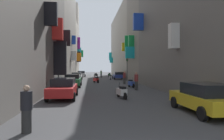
{
  "coord_description": "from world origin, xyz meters",
  "views": [
    {
      "loc": [
        -1.67,
        -2.48,
        2.16
      ],
      "look_at": [
        2.45,
        34.7,
        1.75
      ],
      "focal_mm": 32.01,
      "sensor_mm": 36.0,
      "label": 1
    }
  ],
  "objects_px": {
    "parked_car_yellow": "(205,97)",
    "pedestrian_near_left": "(101,74)",
    "parked_car_white": "(77,76)",
    "traffic_light_near_corner": "(58,57)",
    "scooter_silver": "(110,77)",
    "pedestrian_mid_street": "(124,78)",
    "scooter_blue": "(131,83)",
    "traffic_light_far_corner": "(127,64)",
    "pedestrian_crossing": "(136,81)",
    "scooter_black": "(96,75)",
    "scooter_white": "(122,92)",
    "scooter_green": "(109,75)",
    "scooter_red": "(96,80)",
    "pedestrian_near_right": "(26,109)",
    "parked_car_red": "(63,88)",
    "parked_car_green": "(73,80)",
    "parked_car_blue": "(118,75)",
    "parked_car_silver": "(81,74)"
  },
  "relations": [
    {
      "from": "parked_car_yellow",
      "to": "pedestrian_near_left",
      "type": "relative_size",
      "value": 2.47
    },
    {
      "from": "parked_car_white",
      "to": "traffic_light_near_corner",
      "type": "bearing_deg",
      "value": -92.04
    },
    {
      "from": "scooter_silver",
      "to": "pedestrian_mid_street",
      "type": "xyz_separation_m",
      "value": [
        0.9,
        -9.3,
        0.4
      ]
    },
    {
      "from": "scooter_blue",
      "to": "scooter_silver",
      "type": "bearing_deg",
      "value": 93.53
    },
    {
      "from": "traffic_light_far_corner",
      "to": "pedestrian_crossing",
      "type": "bearing_deg",
      "value": -97.0
    },
    {
      "from": "scooter_black",
      "to": "pedestrian_near_left",
      "type": "bearing_deg",
      "value": -73.85
    },
    {
      "from": "scooter_white",
      "to": "scooter_green",
      "type": "height_order",
      "value": "same"
    },
    {
      "from": "scooter_red",
      "to": "pedestrian_near_right",
      "type": "bearing_deg",
      "value": -97.7
    },
    {
      "from": "parked_car_red",
      "to": "scooter_black",
      "type": "bearing_deg",
      "value": 84.36
    },
    {
      "from": "parked_car_green",
      "to": "pedestrian_mid_street",
      "type": "bearing_deg",
      "value": 24.93
    },
    {
      "from": "pedestrian_near_right",
      "to": "traffic_light_near_corner",
      "type": "distance_m",
      "value": 12.38
    },
    {
      "from": "parked_car_blue",
      "to": "parked_car_silver",
      "type": "xyz_separation_m",
      "value": [
        -7.49,
        11.03,
        0.02
      ]
    },
    {
      "from": "scooter_white",
      "to": "pedestrian_crossing",
      "type": "xyz_separation_m",
      "value": [
        2.27,
        5.09,
        0.41
      ]
    },
    {
      "from": "parked_car_silver",
      "to": "parked_car_red",
      "type": "bearing_deg",
      "value": -89.66
    },
    {
      "from": "pedestrian_crossing",
      "to": "traffic_light_far_corner",
      "type": "relative_size",
      "value": 0.43
    },
    {
      "from": "parked_car_white",
      "to": "pedestrian_near_right",
      "type": "distance_m",
      "value": 28.76
    },
    {
      "from": "pedestrian_mid_street",
      "to": "traffic_light_far_corner",
      "type": "relative_size",
      "value": 0.42
    },
    {
      "from": "pedestrian_near_left",
      "to": "traffic_light_near_corner",
      "type": "bearing_deg",
      "value": -102.05
    },
    {
      "from": "scooter_blue",
      "to": "pedestrian_near_right",
      "type": "relative_size",
      "value": 1.2
    },
    {
      "from": "parked_car_yellow",
      "to": "pedestrian_mid_street",
      "type": "bearing_deg",
      "value": 92.99
    },
    {
      "from": "scooter_white",
      "to": "parked_car_white",
      "type": "bearing_deg",
      "value": 101.95
    },
    {
      "from": "parked_car_silver",
      "to": "scooter_green",
      "type": "height_order",
      "value": "parked_car_silver"
    },
    {
      "from": "pedestrian_crossing",
      "to": "pedestrian_near_right",
      "type": "relative_size",
      "value": 1.09
    },
    {
      "from": "parked_car_red",
      "to": "scooter_silver",
      "type": "height_order",
      "value": "parked_car_red"
    },
    {
      "from": "parked_car_yellow",
      "to": "parked_car_blue",
      "type": "bearing_deg",
      "value": 90.09
    },
    {
      "from": "scooter_silver",
      "to": "traffic_light_near_corner",
      "type": "relative_size",
      "value": 0.41
    },
    {
      "from": "parked_car_white",
      "to": "traffic_light_near_corner",
      "type": "distance_m",
      "value": 16.82
    },
    {
      "from": "parked_car_green",
      "to": "pedestrian_near_left",
      "type": "xyz_separation_m",
      "value": [
        4.43,
        21.07,
        0.06
      ]
    },
    {
      "from": "scooter_blue",
      "to": "parked_car_white",
      "type": "bearing_deg",
      "value": 115.89
    },
    {
      "from": "pedestrian_near_left",
      "to": "pedestrian_mid_street",
      "type": "relative_size",
      "value": 0.96
    },
    {
      "from": "parked_car_silver",
      "to": "scooter_red",
      "type": "relative_size",
      "value": 2.53
    },
    {
      "from": "parked_car_white",
      "to": "parked_car_silver",
      "type": "relative_size",
      "value": 1.02
    },
    {
      "from": "traffic_light_near_corner",
      "to": "parked_car_green",
      "type": "bearing_deg",
      "value": 77.09
    },
    {
      "from": "parked_car_silver",
      "to": "pedestrian_near_right",
      "type": "xyz_separation_m",
      "value": [
        -0.01,
        -41.84,
        0.05
      ]
    },
    {
      "from": "parked_car_silver",
      "to": "parked_car_green",
      "type": "distance_m",
      "value": 25.54
    },
    {
      "from": "scooter_red",
      "to": "pedestrian_near_right",
      "type": "height_order",
      "value": "pedestrian_near_right"
    },
    {
      "from": "parked_car_blue",
      "to": "scooter_white",
      "type": "relative_size",
      "value": 2.16
    },
    {
      "from": "scooter_silver",
      "to": "scooter_blue",
      "type": "distance_m",
      "value": 13.99
    },
    {
      "from": "scooter_blue",
      "to": "parked_car_green",
      "type": "bearing_deg",
      "value": 165.84
    },
    {
      "from": "parked_car_silver",
      "to": "scooter_white",
      "type": "bearing_deg",
      "value": -82.9
    },
    {
      "from": "parked_car_silver",
      "to": "parked_car_red",
      "type": "height_order",
      "value": "parked_car_red"
    },
    {
      "from": "scooter_black",
      "to": "pedestrian_near_right",
      "type": "bearing_deg",
      "value": -94.9
    },
    {
      "from": "parked_car_red",
      "to": "scooter_blue",
      "type": "bearing_deg",
      "value": 47.98
    },
    {
      "from": "scooter_green",
      "to": "pedestrian_near_left",
      "type": "bearing_deg",
      "value": -113.61
    },
    {
      "from": "scooter_green",
      "to": "pedestrian_mid_street",
      "type": "xyz_separation_m",
      "value": [
        -0.27,
        -23.44,
        0.4
      ]
    },
    {
      "from": "parked_car_yellow",
      "to": "parked_car_red",
      "type": "relative_size",
      "value": 0.95
    },
    {
      "from": "parked_car_silver",
      "to": "scooter_blue",
      "type": "xyz_separation_m",
      "value": [
        6.59,
        -27.18,
        -0.28
      ]
    },
    {
      "from": "scooter_black",
      "to": "scooter_red",
      "type": "relative_size",
      "value": 1.06
    },
    {
      "from": "parked_car_green",
      "to": "scooter_white",
      "type": "distance_m",
      "value": 10.09
    },
    {
      "from": "scooter_black",
      "to": "pedestrian_near_left",
      "type": "distance_m",
      "value": 3.77
    }
  ]
}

